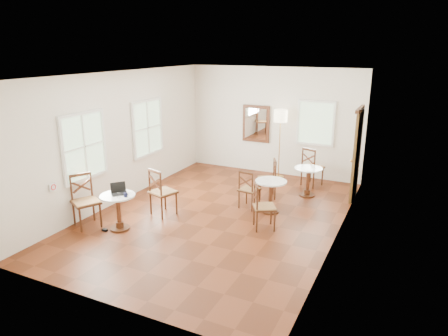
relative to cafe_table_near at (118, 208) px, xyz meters
name	(u,v)px	position (x,y,z in m)	size (l,w,h in m)	color
ground	(218,216)	(1.48, 1.45, -0.45)	(7.00, 7.00, 0.00)	#5E2610
room_shell	(221,127)	(1.42, 1.72, 1.44)	(5.02, 7.02, 3.01)	white
cafe_table_near	(118,208)	(0.00, 0.00, 0.00)	(0.69, 0.69, 0.73)	#442311
cafe_table_mid	(271,193)	(2.43, 2.14, 0.00)	(0.69, 0.69, 0.73)	#442311
cafe_table_back	(308,179)	(2.90, 3.50, -0.01)	(0.67, 0.67, 0.71)	#442311
chair_near_a	(162,192)	(0.37, 0.99, 0.07)	(0.61, 0.61, 1.05)	#442311
chair_near_b	(85,201)	(-0.70, -0.15, 0.08)	(0.67, 0.67, 1.08)	#442311
chair_mid_a	(249,189)	(1.90, 2.16, -0.01)	(0.46, 0.46, 0.89)	#442311
chair_mid_b	(263,207)	(2.57, 1.28, 0.02)	(0.59, 0.59, 0.94)	#442311
chair_back_a	(312,167)	(2.80, 4.31, 0.06)	(0.62, 0.62, 1.03)	#442311
chair_back_b	(268,179)	(2.06, 2.99, 0.02)	(0.58, 0.58, 0.94)	#442311
floor_lamp	(280,121)	(1.81, 4.60, 1.15)	(0.37, 0.37, 1.90)	#BF8C3F
laptop	(119,191)	(-0.03, 0.08, 0.33)	(0.38, 0.38, 0.21)	black
mouse	(124,191)	(0.02, 0.18, 0.30)	(0.11, 0.07, 0.04)	black
navy_mug	(126,195)	(0.22, -0.01, 0.32)	(0.10, 0.07, 0.08)	black
water_glass	(119,195)	(0.14, -0.12, 0.33)	(0.07, 0.07, 0.11)	white
power_adapter	(105,230)	(-0.21, -0.20, -0.43)	(0.11, 0.06, 0.04)	black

